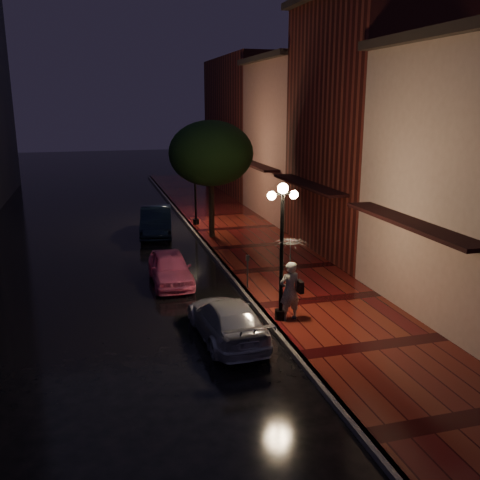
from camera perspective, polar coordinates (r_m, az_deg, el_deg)
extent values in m
plane|color=black|center=(21.51, -1.07, -3.87)|extent=(120.00, 120.00, 0.00)
cube|color=#460C0D|center=(22.12, 4.59, -3.18)|extent=(4.50, 60.00, 0.15)
cube|color=#595451|center=(21.48, -1.07, -3.68)|extent=(0.25, 60.00, 0.15)
cube|color=#511914|center=(24.92, 13.75, 11.16)|extent=(5.00, 8.00, 11.00)
cube|color=#8C5951|center=(32.20, 6.66, 10.35)|extent=(5.00, 8.00, 9.00)
cube|color=#511914|center=(41.60, 1.42, 12.05)|extent=(5.00, 12.00, 10.00)
cylinder|color=black|center=(16.40, 4.45, -1.94)|extent=(0.12, 0.12, 4.00)
cylinder|color=black|center=(17.02, 4.33, -7.92)|extent=(0.36, 0.36, 0.30)
cube|color=black|center=(15.95, 4.59, 4.97)|extent=(0.70, 0.08, 0.08)
sphere|color=#FFD499|center=(15.93, 4.60, 5.50)|extent=(0.32, 0.32, 0.32)
sphere|color=#FFD499|center=(15.84, 3.39, 4.74)|extent=(0.26, 0.26, 0.26)
sphere|color=#FFD499|center=(16.08, 5.76, 4.84)|extent=(0.26, 0.26, 0.26)
cylinder|color=black|center=(29.64, -4.80, 5.47)|extent=(0.12, 0.12, 4.00)
cylinder|color=black|center=(29.99, -4.72, 1.98)|extent=(0.36, 0.36, 0.30)
cube|color=black|center=(29.40, -4.88, 9.32)|extent=(0.70, 0.08, 0.08)
sphere|color=#FFD499|center=(29.38, -4.88, 9.61)|extent=(0.32, 0.32, 0.32)
sphere|color=#FFD499|center=(29.34, -5.56, 9.20)|extent=(0.26, 0.26, 0.26)
sphere|color=#FFD499|center=(29.47, -4.20, 9.25)|extent=(0.26, 0.26, 0.26)
cylinder|color=black|center=(26.86, -3.05, 3.69)|extent=(0.28, 0.28, 3.20)
ellipsoid|color=black|center=(26.50, -3.12, 9.22)|extent=(4.16, 4.16, 3.20)
sphere|color=black|center=(27.30, -1.93, 8.13)|extent=(1.80, 1.80, 1.80)
sphere|color=black|center=(25.75, -4.08, 7.94)|extent=(1.80, 1.80, 1.80)
imported|color=#EA6091|center=(20.63, -7.45, -2.98)|extent=(1.50, 3.67, 1.25)
imported|color=black|center=(28.28, -8.93, 1.99)|extent=(2.15, 4.65, 1.47)
imported|color=#AEAFB6|center=(15.81, -1.38, -8.50)|extent=(1.88, 4.22, 1.20)
imported|color=silver|center=(16.73, 5.32, -5.42)|extent=(0.75, 0.55, 1.89)
imported|color=silver|center=(16.36, 5.42, -1.47)|extent=(1.10, 1.12, 1.01)
cylinder|color=black|center=(16.58, 5.36, -3.99)|extent=(0.02, 0.02, 1.51)
cube|color=black|center=(16.75, 6.40, -4.96)|extent=(0.15, 0.35, 0.38)
cylinder|color=black|center=(19.51, 0.81, -3.70)|extent=(0.06, 0.06, 1.07)
cube|color=black|center=(19.32, 0.81, -1.93)|extent=(0.13, 0.10, 0.21)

